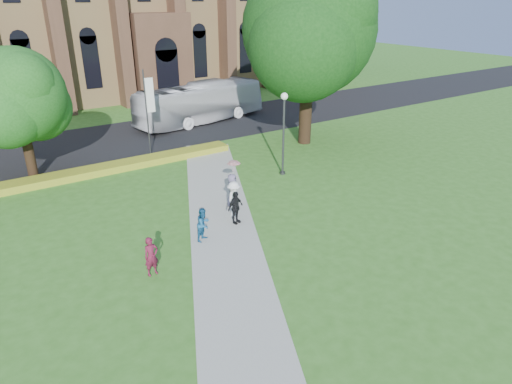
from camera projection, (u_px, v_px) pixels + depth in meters
ground at (236, 250)px, 20.67m from camera, size 160.00×160.00×0.00m
road at (104, 142)px, 35.91m from camera, size 160.00×10.00×0.02m
footpath at (225, 241)px, 21.43m from camera, size 15.58×28.54×0.04m
flower_hedge at (104, 169)px, 29.62m from camera, size 18.00×1.40×0.45m
streetlamp at (284, 124)px, 28.15m from camera, size 0.44×0.44×5.24m
large_tree at (309, 30)px, 32.37m from camera, size 9.60×9.60×13.20m
street_tree_1 at (17, 96)px, 26.58m from camera, size 5.60×5.60×8.05m
banner_pole_0 at (148, 107)px, 31.99m from camera, size 0.70×0.10×6.00m
tour_coach at (201, 103)px, 40.69m from camera, size 12.89×5.18×3.50m
pedestrian_0 at (151, 256)px, 18.49m from camera, size 0.65×0.46×1.69m
pedestrian_1 at (204, 224)px, 21.16m from camera, size 0.98×0.91×1.62m
pedestrian_2 at (234, 199)px, 23.39m from camera, size 1.36×1.40×1.92m
pedestrian_3 at (235, 208)px, 22.73m from camera, size 1.07×0.67×1.70m
pedestrian_4 at (232, 190)px, 24.51m from camera, size 1.06×1.06×1.86m
parasol at (234, 168)px, 24.19m from camera, size 0.76×0.76×0.61m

